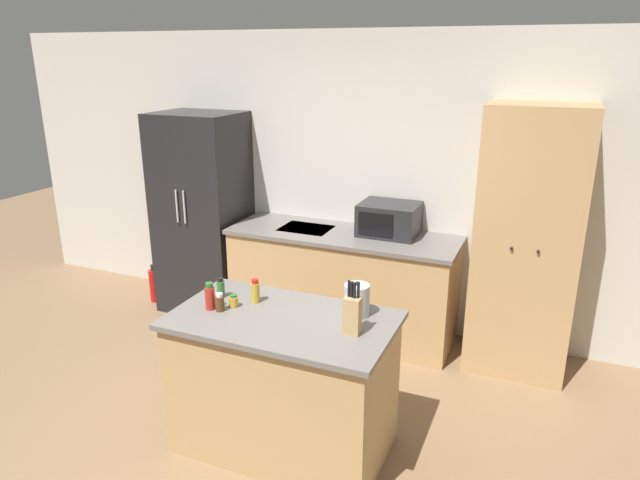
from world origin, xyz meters
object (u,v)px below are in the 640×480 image
(spice_bottle_tall_dark, at_px, (234,301))
(spice_bottle_short_red, at_px, (255,291))
(spice_bottle_green_herb, at_px, (210,297))
(fire_extinguisher, at_px, (155,285))
(spice_bottle_amber_oil, at_px, (220,303))
(kettle, at_px, (357,300))
(knife_block, at_px, (353,314))
(pantry_cabinet, at_px, (527,243))
(refrigerator, at_px, (203,214))
(microwave, at_px, (389,219))
(spice_bottle_pale_salt, at_px, (221,288))

(spice_bottle_tall_dark, relative_size, spice_bottle_short_red, 0.52)
(spice_bottle_green_herb, distance_m, fire_extinguisher, 2.47)
(spice_bottle_amber_oil, distance_m, kettle, 0.84)
(knife_block, xyz_separation_m, fire_extinguisher, (-2.66, 1.52, -0.85))
(pantry_cabinet, distance_m, knife_block, 1.85)
(refrigerator, relative_size, kettle, 8.62)
(spice_bottle_short_red, bearing_deg, kettle, 6.37)
(spice_bottle_tall_dark, distance_m, spice_bottle_short_red, 0.15)
(refrigerator, bearing_deg, spice_bottle_short_red, -46.77)
(spice_bottle_tall_dark, bearing_deg, kettle, 14.20)
(microwave, xyz_separation_m, knife_block, (0.30, -1.75, -0.05))
(spice_bottle_tall_dark, height_order, spice_bottle_amber_oil, spice_bottle_amber_oil)
(refrigerator, relative_size, knife_block, 6.05)
(fire_extinguisher, bearing_deg, spice_bottle_amber_oil, -40.67)
(pantry_cabinet, distance_m, fire_extinguisher, 3.58)
(pantry_cabinet, distance_m, spice_bottle_short_red, 2.14)
(knife_block, relative_size, spice_bottle_short_red, 2.01)
(spice_bottle_short_red, bearing_deg, microwave, 75.56)
(spice_bottle_amber_oil, height_order, spice_bottle_pale_salt, spice_bottle_pale_salt)
(spice_bottle_pale_salt, distance_m, fire_extinguisher, 2.32)
(refrigerator, relative_size, microwave, 3.89)
(pantry_cabinet, height_order, fire_extinguisher, pantry_cabinet)
(spice_bottle_tall_dark, distance_m, spice_bottle_amber_oil, 0.10)
(microwave, distance_m, kettle, 1.53)
(spice_bottle_amber_oil, bearing_deg, fire_extinguisher, 139.33)
(microwave, xyz_separation_m, spice_bottle_amber_oil, (-0.55, -1.78, -0.12))
(refrigerator, height_order, kettle, refrigerator)
(spice_bottle_pale_salt, relative_size, fire_extinguisher, 0.34)
(microwave, distance_m, spice_bottle_short_red, 1.64)
(spice_bottle_green_herb, bearing_deg, knife_block, 2.38)
(pantry_cabinet, height_order, kettle, pantry_cabinet)
(microwave, bearing_deg, spice_bottle_amber_oil, -107.02)
(knife_block, relative_size, kettle, 1.43)
(spice_bottle_pale_salt, bearing_deg, pantry_cabinet, 40.69)
(fire_extinguisher, bearing_deg, kettle, -26.27)
(spice_bottle_short_red, distance_m, fire_extinguisher, 2.50)
(kettle, bearing_deg, spice_bottle_short_red, -173.63)
(spice_bottle_green_herb, bearing_deg, microwave, 70.96)
(knife_block, relative_size, spice_bottle_pale_salt, 2.38)
(spice_bottle_green_herb, bearing_deg, spice_bottle_short_red, 43.69)
(spice_bottle_green_herb, bearing_deg, spice_bottle_pale_salt, 101.67)
(refrigerator, xyz_separation_m, fire_extinguisher, (-0.55, -0.13, -0.78))
(refrigerator, distance_m, microwave, 1.81)
(spice_bottle_amber_oil, distance_m, spice_bottle_green_herb, 0.07)
(refrigerator, relative_size, spice_bottle_tall_dark, 23.56)
(pantry_cabinet, bearing_deg, kettle, -121.32)
(knife_block, bearing_deg, spice_bottle_green_herb, -177.62)
(refrigerator, xyz_separation_m, pantry_cabinet, (2.92, 0.02, 0.09))
(knife_block, xyz_separation_m, spice_bottle_short_red, (-0.71, 0.16, -0.05))
(spice_bottle_pale_salt, distance_m, kettle, 0.90)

